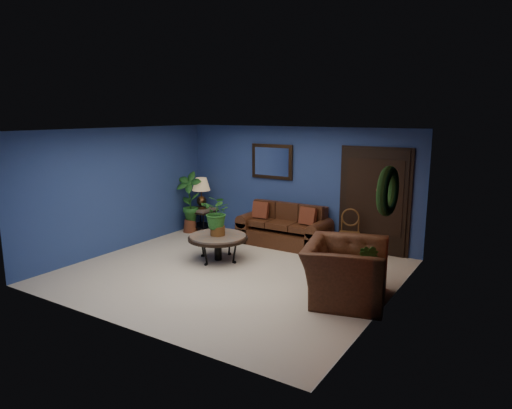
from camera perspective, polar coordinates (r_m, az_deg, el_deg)
The scene contains 18 objects.
floor at distance 8.22m, azimuth -3.12°, elevation -8.42°, with size 5.50×5.50×0.00m, color beige.
wall_back at distance 10.00m, azimuth 5.08°, elevation 2.52°, with size 5.50×0.04×2.50m, color navy.
wall_left at distance 9.72m, azimuth -16.59°, elevation 1.83°, with size 0.04×5.00×2.50m, color navy.
wall_right_brick at distance 6.72m, azimuth 16.32°, elevation -2.27°, with size 0.04×5.00×2.50m, color maroon.
ceiling at distance 7.74m, azimuth -3.32°, elevation 9.27°, with size 5.50×5.00×0.02m, color white.
crown_molding at distance 6.56m, azimuth 16.65°, elevation 7.83°, with size 0.03×5.00×0.14m, color white.
wall_mirror at distance 10.19m, azimuth 2.01°, elevation 5.38°, with size 1.02×0.06×0.77m, color #442B16.
closet_door at distance 9.36m, azimuth 14.56°, elevation 0.34°, with size 1.44×0.06×2.18m, color black.
wreath at distance 6.70m, azimuth 16.16°, elevation 1.62°, with size 0.72×0.72×0.16m, color black.
sofa at distance 9.84m, azimuth 3.68°, elevation -3.33°, with size 1.96×0.85×0.88m.
coffee_table at distance 8.77m, azimuth -4.79°, elevation -4.21°, with size 1.14×1.14×0.49m.
end_table at distance 11.02m, azimuth -6.79°, elevation -1.13°, with size 0.59×0.59×0.54m.
table_lamp at distance 10.91m, azimuth -6.86°, elevation 1.89°, with size 0.43×0.43×0.71m.
side_chair at distance 9.26m, azimuth 11.59°, elevation -3.03°, with size 0.47×0.47×0.92m.
armchair at distance 7.08m, azimuth 11.11°, elevation -8.20°, with size 1.35×1.18×0.88m, color #4C2615.
coffee_plant at distance 8.65m, azimuth -4.84°, elevation -1.11°, with size 0.63×0.56×0.78m.
floor_plant at distance 7.31m, azimuth 13.51°, elevation -7.79°, with size 0.37×0.30×0.82m.
tall_plant at distance 10.84m, azimuth -8.33°, elevation 0.57°, with size 0.68×0.51×1.43m.
Camera 1 is at (4.48, -6.31, 2.78)m, focal length 32.00 mm.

